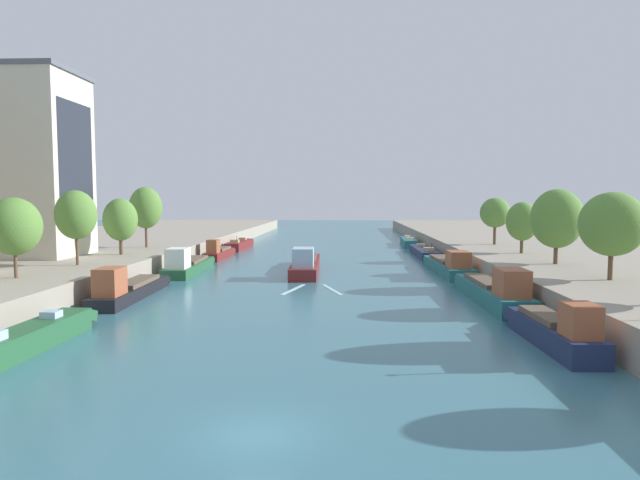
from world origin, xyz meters
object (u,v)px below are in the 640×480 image
moored_boat_left_downstream (188,265)px  moored_boat_right_second (554,330)px  moored_boat_left_near (240,245)px  tree_right_second (495,213)px  moored_boat_right_far (448,265)px  tree_left_past_mid (14,226)px  moored_boat_left_second (129,288)px  moored_boat_right_downstream (424,252)px  moored_boat_left_gap_after (219,252)px  tree_left_second (76,215)px  tree_right_end_of_row (522,221)px  barge_midriver (305,264)px  tree_left_end_of_row (120,220)px  moored_boat_right_upstream (408,242)px  moored_boat_left_lone (31,337)px  tree_right_past_mid (612,224)px  tree_right_midway (557,219)px  tree_left_by_lamp (146,208)px

moored_boat_left_downstream → moored_boat_right_second: size_ratio=1.45×
moored_boat_left_near → tree_right_second: tree_right_second is taller
moored_boat_right_far → tree_left_past_mid: size_ratio=2.57×
moored_boat_left_second → moored_boat_left_downstream: bearing=89.5°
moored_boat_right_downstream → moored_boat_left_gap_after: bearing=-170.6°
tree_left_second → moored_boat_left_downstream: bearing=61.3°
moored_boat_right_far → moored_boat_left_gap_after: bearing=154.5°
tree_left_past_mid → tree_left_second: 8.32m
moored_boat_right_far → tree_right_end_of_row: size_ratio=2.76×
moored_boat_right_far → tree_left_past_mid: tree_left_past_mid is taller
barge_midriver → moored_boat_left_gap_after: barge_midriver is taller
moored_boat_left_second → tree_left_past_mid: (-7.27, -3.89, 5.40)m
moored_boat_left_second → tree_left_end_of_row: 16.29m
moored_boat_left_gap_after → tree_right_end_of_row: size_ratio=1.94×
moored_boat_left_gap_after → moored_boat_right_upstream: 37.17m
moored_boat_left_gap_after → tree_left_end_of_row: size_ratio=1.82×
moored_boat_left_lone → tree_right_end_of_row: 50.14m
tree_left_second → tree_right_past_mid: size_ratio=1.04×
moored_boat_right_upstream → tree_right_past_mid: 58.12m
moored_boat_right_downstream → moored_boat_right_upstream: (-0.26, 17.85, 0.09)m
moored_boat_left_second → moored_boat_left_near: size_ratio=1.08×
moored_boat_left_near → tree_right_midway: tree_right_midway is taller
moored_boat_left_lone → moored_boat_left_downstream: bearing=90.9°
moored_boat_left_downstream → moored_boat_left_gap_after: (0.12, 15.01, -0.06)m
moored_boat_left_second → moored_boat_right_second: 32.96m
moored_boat_left_lone → moored_boat_right_upstream: moored_boat_left_lone is taller
tree_right_end_of_row → tree_left_past_mid: bearing=-154.7°
tree_right_second → moored_boat_left_gap_after: bearing=176.9°
moored_boat_right_upstream → tree_left_by_lamp: bearing=-139.4°
moored_boat_left_lone → tree_left_second: 21.87m
moored_boat_left_lone → moored_boat_right_downstream: (29.28, 51.87, -0.11)m
moored_boat_left_downstream → tree_left_past_mid: 22.47m
moored_boat_left_second → moored_boat_left_gap_after: size_ratio=1.26×
moored_boat_right_second → tree_right_second: bearing=79.2°
tree_right_past_mid → moored_boat_left_downstream: bearing=153.0°
moored_boat_right_downstream → tree_right_second: bearing=-39.7°
moored_boat_left_lone → moored_boat_right_upstream: bearing=67.4°
barge_midriver → moored_boat_right_second: (16.50, -30.89, -0.01)m
tree_left_past_mid → tree_right_second: tree_right_second is taller
tree_left_end_of_row → tree_right_midway: size_ratio=0.88×
barge_midriver → moored_boat_left_second: barge_midriver is taller
moored_boat_right_far → tree_left_second: 39.25m
moored_boat_left_second → moored_boat_left_downstream: (0.15, 16.62, 0.02)m
barge_midriver → moored_boat_right_upstream: barge_midriver is taller
moored_boat_right_upstream → moored_boat_right_second: bearing=-89.6°
moored_boat_right_far → moored_boat_right_upstream: (-0.29, 36.92, -0.23)m
tree_left_past_mid → tree_right_past_mid: size_ratio=0.94×
moored_boat_right_upstream → tree_right_second: tree_right_second is taller
moored_boat_left_near → tree_left_end_of_row: tree_left_end_of_row is taller
moored_boat_right_downstream → tree_right_midway: 30.87m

